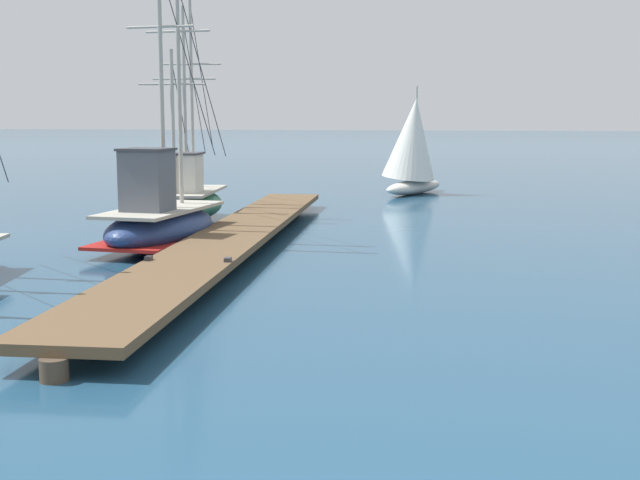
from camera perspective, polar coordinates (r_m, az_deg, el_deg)
The scene contains 4 objects.
floating_dock at distance 20.53m, azimuth -5.95°, elevation 0.29°, with size 3.79×20.87×0.53m.
fishing_boat_1 at distance 26.44m, azimuth -9.27°, elevation 2.86°, with size 2.81×6.90×7.28m.
fishing_boat_3 at distance 21.03m, azimuth -10.93°, elevation 1.38°, with size 2.22×6.76×7.39m.
distant_sailboat at distance 35.48m, azimuth 6.36°, elevation 6.45°, with size 3.21×4.57×4.53m.
Camera 1 is at (0.16, -3.56, 3.25)m, focal length 46.72 mm.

